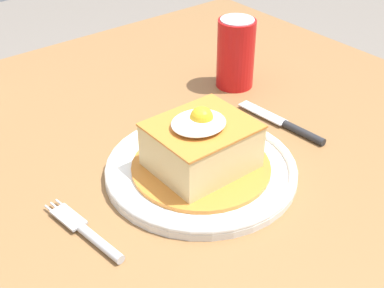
% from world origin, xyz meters
% --- Properties ---
extents(dining_table, '(1.20, 0.87, 0.76)m').
position_xyz_m(dining_table, '(0.00, 0.00, 0.64)').
color(dining_table, olive).
rests_on(dining_table, ground_plane).
extents(main_plate, '(0.27, 0.27, 0.02)m').
position_xyz_m(main_plate, '(0.08, -0.10, 0.77)').
color(main_plate, white).
rests_on(main_plate, dining_table).
extents(sandwich_meal, '(0.19, 0.19, 0.10)m').
position_xyz_m(sandwich_meal, '(0.08, -0.10, 0.81)').
color(sandwich_meal, orange).
rests_on(sandwich_meal, main_plate).
extents(fork, '(0.03, 0.14, 0.01)m').
position_xyz_m(fork, '(-0.11, -0.12, 0.77)').
color(fork, silver).
rests_on(fork, dining_table).
extents(knife, '(0.03, 0.17, 0.01)m').
position_xyz_m(knife, '(0.26, -0.11, 0.77)').
color(knife, '#262628').
rests_on(knife, dining_table).
extents(soda_can, '(0.07, 0.07, 0.12)m').
position_xyz_m(soda_can, '(0.29, 0.06, 0.82)').
color(soda_can, red).
rests_on(soda_can, dining_table).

